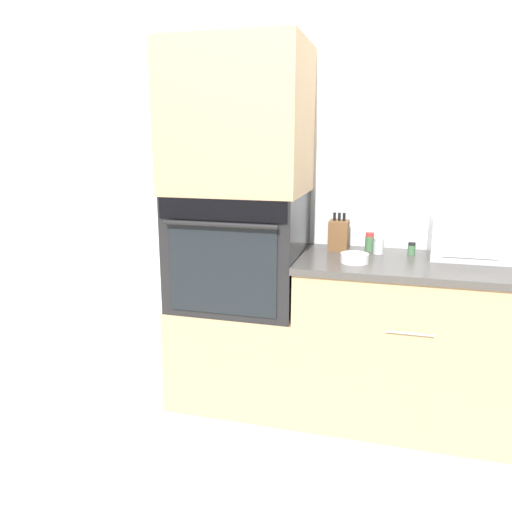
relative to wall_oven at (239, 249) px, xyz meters
name	(u,v)px	position (x,y,z in m)	size (l,w,h in m)	color
ground_plane	(289,430)	(0.36, -0.30, -0.89)	(12.00, 12.00, 0.00)	beige
wall_back	(314,182)	(0.36, 0.33, 0.36)	(8.00, 0.05, 2.50)	silver
oven_cabinet_base	(240,349)	(0.00, 0.00, -0.61)	(0.72, 0.60, 0.58)	tan
wall_oven	(239,249)	(0.00, 0.00, 0.00)	(0.70, 0.64, 0.63)	black
oven_cabinet_upper	(239,119)	(0.00, 0.00, 0.70)	(0.72, 0.60, 0.77)	tan
counter_unit	(406,341)	(0.93, 0.00, -0.45)	(1.16, 0.63, 0.89)	tan
microwave	(472,239)	(1.23, 0.15, 0.10)	(0.42, 0.28, 0.21)	#B2B5BA
knife_block	(339,235)	(0.53, 0.18, 0.08)	(0.11, 0.13, 0.21)	brown
bowl	(354,258)	(0.64, -0.10, 0.01)	(0.14, 0.14, 0.05)	white
condiment_jar_near	(379,246)	(0.75, 0.14, 0.03)	(0.06, 0.06, 0.08)	silver
condiment_jar_mid	(412,249)	(0.93, 0.16, 0.02)	(0.04, 0.04, 0.07)	#427047
condiment_jar_far	(370,242)	(0.70, 0.20, 0.04)	(0.05, 0.05, 0.10)	#427047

